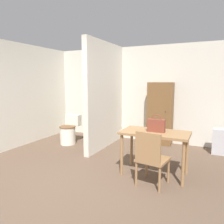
# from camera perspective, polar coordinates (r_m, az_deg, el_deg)

# --- Properties ---
(ground_plane) EXTENTS (16.00, 16.00, 0.00)m
(ground_plane) POSITION_cam_1_polar(r_m,az_deg,el_deg) (3.34, -14.88, -20.78)
(ground_plane) COLOR brown
(wall_back) EXTENTS (5.68, 0.12, 2.50)m
(wall_back) POSITION_cam_1_polar(r_m,az_deg,el_deg) (6.00, 6.39, 4.75)
(wall_back) COLOR beige
(wall_back) RESTS_ON ground_plane
(wall_left) EXTENTS (0.12, 4.40, 2.50)m
(wall_left) POSITION_cam_1_polar(r_m,az_deg,el_deg) (5.84, -22.75, 4.08)
(wall_left) COLOR beige
(wall_left) RESTS_ON ground_plane
(partition_wall) EXTENTS (0.12, 1.83, 2.50)m
(partition_wall) POSITION_cam_1_polar(r_m,az_deg,el_deg) (5.28, -1.73, 4.34)
(partition_wall) COLOR beige
(partition_wall) RESTS_ON ground_plane
(dining_table) EXTENTS (1.12, 0.61, 0.75)m
(dining_table) POSITION_cam_1_polar(r_m,az_deg,el_deg) (3.77, 11.14, -6.52)
(dining_table) COLOR #997047
(dining_table) RESTS_ON ground_plane
(wooden_chair) EXTENTS (0.49, 0.49, 0.87)m
(wooden_chair) POSITION_cam_1_polar(r_m,az_deg,el_deg) (3.40, 10.16, -11.51)
(wooden_chair) COLOR #997047
(wooden_chair) RESTS_ON ground_plane
(toilet) EXTENTS (0.41, 0.56, 0.73)m
(toilet) POSITION_cam_1_polar(r_m,az_deg,el_deg) (5.73, -11.14, -5.03)
(toilet) COLOR silver
(toilet) RESTS_ON ground_plane
(handbag) EXTENTS (0.28, 0.11, 0.30)m
(handbag) POSITION_cam_1_polar(r_m,az_deg,el_deg) (3.72, 11.51, -3.43)
(handbag) COLOR brown
(handbag) RESTS_ON dining_table
(wooden_cabinet) EXTENTS (0.61, 0.35, 1.56)m
(wooden_cabinet) POSITION_cam_1_polar(r_m,az_deg,el_deg) (5.62, 12.45, -0.42)
(wooden_cabinet) COLOR brown
(wooden_cabinet) RESTS_ON ground_plane
(space_heater) EXTENTS (0.26, 0.23, 0.56)m
(space_heater) POSITION_cam_1_polar(r_m,az_deg,el_deg) (5.37, 26.09, -6.91)
(space_heater) COLOR #BCBCC1
(space_heater) RESTS_ON ground_plane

